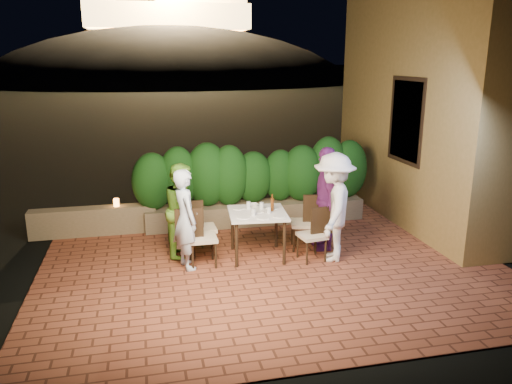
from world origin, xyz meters
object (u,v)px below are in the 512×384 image
object	(u,v)px
diner_blue	(186,219)
diner_purple	(326,198)
diner_white	(334,207)
diner_green	(183,210)
dining_table	(257,234)
chair_left_back	(203,227)
beer_bottle	(272,203)
chair_right_front	(312,234)
chair_left_front	(202,237)
parapet_lamp	(116,203)
chair_right_back	(304,222)
bowl	(253,205)

from	to	relation	value
diner_blue	diner_purple	xyz separation A→B (m)	(2.33, 0.31, 0.09)
diner_white	diner_green	bearing A→B (deg)	-81.92
dining_table	chair_left_back	size ratio (longest dim) A/B	0.98
beer_bottle	diner_blue	xyz separation A→B (m)	(-1.38, -0.16, -0.12)
diner_blue	diner_green	size ratio (longest dim) A/B	1.02
diner_purple	chair_right_front	bearing A→B (deg)	-28.13
diner_green	diner_purple	distance (m)	2.34
diner_white	dining_table	bearing A→B (deg)	-81.29
chair_right_front	diner_green	size ratio (longest dim) A/B	0.56
chair_left_front	chair_right_front	bearing A→B (deg)	-6.12
beer_bottle	diner_green	distance (m)	1.43
diner_purple	parapet_lamp	distance (m)	3.76
dining_table	chair_right_back	world-z (taller)	chair_right_back
dining_table	chair_right_front	size ratio (longest dim) A/B	1.05
chair_left_front	chair_left_back	distance (m)	0.46
diner_blue	parapet_lamp	world-z (taller)	diner_blue
diner_white	chair_right_front	bearing A→B (deg)	-70.08
chair_left_back	diner_green	distance (m)	0.43
diner_blue	diner_green	distance (m)	0.54
chair_right_front	diner_green	distance (m)	2.09
diner_green	diner_white	distance (m)	2.38
beer_bottle	chair_right_back	xyz separation A→B (m)	(0.60, 0.18, -0.42)
chair_left_back	diner_purple	distance (m)	2.07
diner_blue	diner_white	world-z (taller)	diner_white
chair_left_front	chair_right_front	xyz separation A→B (m)	(1.69, -0.18, -0.04)
chair_right_back	chair_left_back	bearing A→B (deg)	8.41
bowl	diner_white	world-z (taller)	diner_white
dining_table	bowl	size ratio (longest dim) A/B	5.49
chair_right_front	parapet_lamp	bearing A→B (deg)	-42.22
diner_blue	beer_bottle	bearing A→B (deg)	-98.12
beer_bottle	diner_green	world-z (taller)	diner_green
chair_right_back	beer_bottle	bearing A→B (deg)	30.18
diner_green	parapet_lamp	xyz separation A→B (m)	(-1.09, 1.30, -0.18)
diner_white	chair_right_back	bearing A→B (deg)	-125.29
chair_left_back	diner_green	world-z (taller)	diner_green
bowl	diner_white	size ratio (longest dim) A/B	0.09
diner_purple	parapet_lamp	size ratio (longest dim) A/B	12.27
diner_white	beer_bottle	bearing A→B (deg)	-85.75
dining_table	beer_bottle	world-z (taller)	beer_bottle
chair_right_front	chair_right_back	xyz separation A→B (m)	(0.03, 0.50, 0.04)
bowl	chair_right_front	bearing A→B (deg)	-39.05
diner_green	diner_white	xyz separation A→B (m)	(2.27, -0.73, 0.10)
beer_bottle	chair_right_front	distance (m)	0.80
chair_left_front	diner_blue	bearing A→B (deg)	-174.45
diner_blue	chair_left_back	bearing A→B (deg)	-47.13
bowl	chair_right_back	distance (m)	0.90
chair_left_front	parapet_lamp	distance (m)	2.26
bowl	diner_white	bearing A→B (deg)	-31.21
parapet_lamp	diner_white	bearing A→B (deg)	-31.14
diner_green	diner_white	world-z (taller)	diner_white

